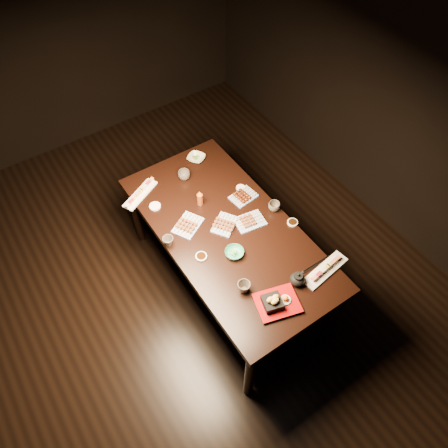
{
  "coord_description": "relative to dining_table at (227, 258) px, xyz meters",
  "views": [
    {
      "loc": [
        -0.74,
        -1.54,
        3.29
      ],
      "look_at": [
        0.35,
        0.08,
        0.77
      ],
      "focal_mm": 35.0,
      "sensor_mm": 36.0,
      "label": 1
    }
  ],
  "objects": [
    {
      "name": "ground",
      "position": [
        -0.35,
        -0.03,
        -0.38
      ],
      "size": [
        5.0,
        5.0,
        0.0
      ],
      "primitive_type": "plane",
      "color": "black",
      "rests_on": "ground"
    },
    {
      "name": "dining_table",
      "position": [
        0.0,
        0.0,
        0.0
      ],
      "size": [
        1.16,
        1.92,
        0.75
      ],
      "primitive_type": "cube",
      "rotation": [
        0.0,
        0.0,
        0.15
      ],
      "color": "black",
      "rests_on": "ground"
    },
    {
      "name": "sushi_platter_near",
      "position": [
        0.36,
        -0.66,
        0.4
      ],
      "size": [
        0.38,
        0.15,
        0.04
      ],
      "primitive_type": null,
      "rotation": [
        0.0,
        0.0,
        0.14
      ],
      "color": "white",
      "rests_on": "dining_table"
    },
    {
      "name": "sushi_platter_far",
      "position": [
        -0.37,
        0.67,
        0.4
      ],
      "size": [
        0.35,
        0.24,
        0.04
      ],
      "primitive_type": null,
      "rotation": [
        0.0,
        0.0,
        3.61
      ],
      "color": "white",
      "rests_on": "dining_table"
    },
    {
      "name": "yakitori_plate_center",
      "position": [
        0.01,
        0.05,
        0.4
      ],
      "size": [
        0.25,
        0.24,
        0.05
      ],
      "primitive_type": null,
      "rotation": [
        0.0,
        0.0,
        0.59
      ],
      "color": "#828EB6",
      "rests_on": "dining_table"
    },
    {
      "name": "yakitori_plate_right",
      "position": [
        0.18,
        -0.03,
        0.4
      ],
      "size": [
        0.24,
        0.19,
        0.05
      ],
      "primitive_type": null,
      "rotation": [
        0.0,
        0.0,
        -0.16
      ],
      "color": "#828EB6",
      "rests_on": "dining_table"
    },
    {
      "name": "yakitori_plate_left",
      "position": [
        -0.22,
        0.2,
        0.4
      ],
      "size": [
        0.27,
        0.25,
        0.06
      ],
      "primitive_type": null,
      "rotation": [
        0.0,
        0.0,
        0.51
      ],
      "color": "#828EB6",
      "rests_on": "dining_table"
    },
    {
      "name": "tsukune_plate",
      "position": [
        0.28,
        0.2,
        0.4
      ],
      "size": [
        0.21,
        0.17,
        0.05
      ],
      "primitive_type": null,
      "rotation": [
        0.0,
        0.0,
        0.12
      ],
      "color": "#828EB6",
      "rests_on": "dining_table"
    },
    {
      "name": "edamame_bowl_green",
      "position": [
        -0.08,
        -0.2,
        0.4
      ],
      "size": [
        0.14,
        0.14,
        0.04
      ],
      "primitive_type": "imported",
      "rotation": [
        0.0,
        0.0,
        0.05
      ],
      "color": "#2D896B",
      "rests_on": "dining_table"
    },
    {
      "name": "edamame_bowl_cream",
      "position": [
        0.2,
        0.76,
        0.39
      ],
      "size": [
        0.19,
        0.19,
        0.03
      ],
      "primitive_type": "imported",
      "rotation": [
        0.0,
        0.0,
        0.53
      ],
      "color": "beige",
      "rests_on": "dining_table"
    },
    {
      "name": "tempura_tray",
      "position": [
        -0.07,
        -0.67,
        0.43
      ],
      "size": [
        0.33,
        0.29,
        0.1
      ],
      "primitive_type": null,
      "rotation": [
        0.0,
        0.0,
        -0.28
      ],
      "color": "black",
      "rests_on": "dining_table"
    },
    {
      "name": "teacup_near_left",
      "position": [
        -0.19,
        -0.47,
        0.42
      ],
      "size": [
        0.1,
        0.1,
        0.08
      ],
      "primitive_type": "imported",
      "rotation": [
        0.0,
        0.0,
        0.11
      ],
      "color": "#494038",
      "rests_on": "dining_table"
    },
    {
      "name": "teacup_mid_right",
      "position": [
        0.4,
        -0.03,
        0.41
      ],
      "size": [
        0.1,
        0.1,
        0.07
      ],
      "primitive_type": "imported",
      "rotation": [
        0.0,
        0.0,
        0.11
      ],
      "color": "#494038",
      "rests_on": "dining_table"
    },
    {
      "name": "teacup_far_left",
      "position": [
        -0.42,
        0.13,
        0.41
      ],
      "size": [
        0.11,
        0.11,
        0.07
      ],
      "primitive_type": "imported",
      "rotation": [
        0.0,
        0.0,
        0.5
      ],
      "color": "#494038",
      "rests_on": "dining_table"
    },
    {
      "name": "teacup_far_right",
      "position": [
        0.0,
        0.63,
        0.41
      ],
      "size": [
        0.13,
        0.13,
        0.08
      ],
      "primitive_type": "imported",
      "rotation": [
        0.0,
        0.0,
        0.39
      ],
      "color": "#494038",
      "rests_on": "dining_table"
    },
    {
      "name": "teapot",
      "position": [
        0.14,
        -0.62,
        0.43
      ],
      "size": [
        0.15,
        0.15,
        0.1
      ],
      "primitive_type": null,
      "rotation": [
        0.0,
        0.0,
        0.3
      ],
      "color": "black",
      "rests_on": "dining_table"
    },
    {
      "name": "condiment_bottle",
      "position": [
        -0.03,
        0.33,
        0.44
      ],
      "size": [
        0.05,
        0.05,
        0.14
      ],
      "primitive_type": "cylinder",
      "rotation": [
        0.0,
        0.0,
        0.21
      ],
      "color": "maroon",
      "rests_on": "dining_table"
    },
    {
      "name": "sauce_dish_west",
      "position": [
        -0.29,
        -0.09,
        0.38
      ],
      "size": [
        0.1,
        0.1,
        0.01
      ],
      "primitive_type": "cylinder",
      "rotation": [
        0.0,
        0.0,
        0.18
      ],
      "color": "white",
      "rests_on": "dining_table"
    },
    {
      "name": "sauce_dish_east",
      "position": [
        0.32,
        0.28,
        0.38
      ],
      "size": [
        0.09,
        0.09,
        0.01
      ],
      "primitive_type": "cylinder",
      "rotation": [
        0.0,
        0.0,
        0.3
      ],
      "color": "white",
      "rests_on": "dining_table"
    },
    {
      "name": "sauce_dish_se",
      "position": [
        0.43,
        -0.21,
        0.38
      ],
      "size": [
        0.08,
        0.08,
        0.01
      ],
      "primitive_type": "cylinder",
      "rotation": [
        0.0,
        0.0,
        0.04
      ],
      "color": "white",
      "rests_on": "dining_table"
    },
    {
      "name": "sauce_dish_nw",
      "position": [
        -0.34,
        0.49,
        0.38
      ],
      "size": [
        0.1,
        0.1,
        0.02
      ],
      "primitive_type": "cylinder",
      "rotation": [
        0.0,
        0.0,
        -0.18
      ],
      "color": "white",
      "rests_on": "dining_table"
    },
    {
      "name": "chopsticks_near",
      "position": [
        0.0,
        -0.7,
        0.38
      ],
      "size": [
        0.17,
        0.14,
        0.01
      ],
      "primitive_type": null,
      "rotation": [
        0.0,
        0.0,
        0.68
      ],
      "color": "black",
      "rests_on": "dining_table"
    },
    {
      "name": "chopsticks_se",
      "position": [
        0.33,
        -0.59,
        0.38
      ],
      "size": [
        0.23,
        0.02,
        0.01
      ],
      "primitive_type": null,
      "rotation": [
        0.0,
        0.0,
        -0.01
      ],
      "color": "black",
      "rests_on": "dining_table"
    }
  ]
}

